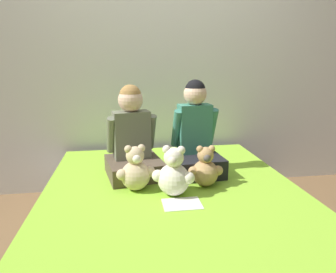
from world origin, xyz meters
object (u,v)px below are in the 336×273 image
(child_on_right, at_px, (195,138))
(teddy_bear_between_children, at_px, (174,175))
(bed, at_px, (174,222))
(sign_card, at_px, (182,204))
(teddy_bear_held_by_left_child, at_px, (136,171))
(child_on_left, at_px, (133,141))
(teddy_bear_held_by_right_child, at_px, (205,169))

(child_on_right, height_order, teddy_bear_between_children, child_on_right)
(child_on_right, bearing_deg, teddy_bear_between_children, -125.39)
(bed, xyz_separation_m, child_on_right, (0.20, 0.33, 0.44))
(bed, height_order, sign_card, sign_card)
(teddy_bear_held_by_left_child, distance_m, teddy_bear_between_children, 0.24)
(child_on_left, distance_m, sign_card, 0.60)
(bed, height_order, teddy_bear_held_by_right_child, teddy_bear_held_by_right_child)
(child_on_right, bearing_deg, sign_card, -115.80)
(teddy_bear_held_by_right_child, bearing_deg, bed, -159.45)
(child_on_left, distance_m, teddy_bear_held_by_right_child, 0.52)
(child_on_left, bearing_deg, teddy_bear_held_by_left_child, -99.35)
(teddy_bear_held_by_right_child, height_order, sign_card, teddy_bear_held_by_right_child)
(bed, distance_m, teddy_bear_held_by_right_child, 0.38)
(teddy_bear_held_by_right_child, bearing_deg, child_on_right, 93.31)
(child_on_left, height_order, teddy_bear_held_by_right_child, child_on_left)
(bed, height_order, child_on_left, child_on_left)
(child_on_left, distance_m, teddy_bear_between_children, 0.44)
(teddy_bear_held_by_right_child, relative_size, teddy_bear_between_children, 0.88)
(child_on_right, relative_size, teddy_bear_held_by_left_child, 2.27)
(child_on_left, bearing_deg, child_on_right, -10.78)
(child_on_right, distance_m, teddy_bear_held_by_right_child, 0.29)
(child_on_left, relative_size, teddy_bear_held_by_right_child, 2.35)
(teddy_bear_held_by_right_child, distance_m, sign_card, 0.32)
(child_on_right, relative_size, sign_card, 3.05)
(teddy_bear_held_by_left_child, relative_size, sign_card, 1.34)
(teddy_bear_held_by_left_child, height_order, teddy_bear_held_by_right_child, teddy_bear_held_by_left_child)
(child_on_right, bearing_deg, teddy_bear_held_by_left_child, -153.94)
(child_on_left, bearing_deg, sign_card, -74.12)
(bed, bearing_deg, teddy_bear_between_children, -105.62)
(bed, distance_m, teddy_bear_between_children, 0.33)
(child_on_right, xyz_separation_m, teddy_bear_held_by_left_child, (-0.43, -0.26, -0.12))
(child_on_left, xyz_separation_m, teddy_bear_between_children, (0.22, -0.36, -0.11))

